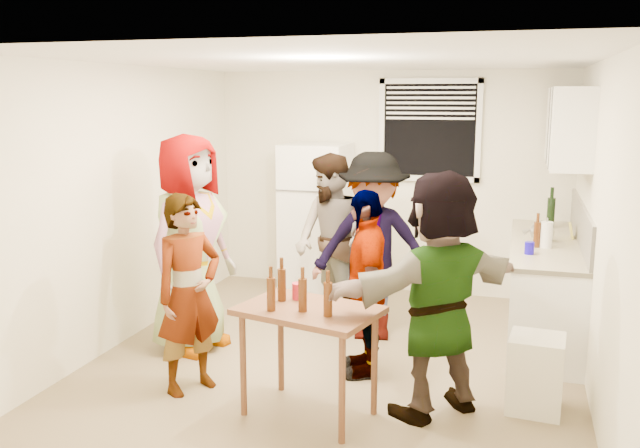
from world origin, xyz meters
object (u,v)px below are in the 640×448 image
(kettle, at_px, (541,242))
(beer_bottle_table, at_px, (282,301))
(trash_bin, at_px, (535,377))
(blue_cup, at_px, (529,254))
(guest_grey, at_px, (194,347))
(guest_back_left, at_px, (331,324))
(refrigerator, at_px, (316,219))
(beer_bottle_counter, at_px, (536,247))
(red_cup, at_px, (298,299))
(guest_orange, at_px, (435,411))
(serving_table, at_px, (309,414))
(guest_back_right, at_px, (372,337))
(wine_bottle, at_px, (550,228))
(guest_black, at_px, (364,372))
(guest_stripe, at_px, (192,388))

(kettle, relative_size, beer_bottle_table, 1.08)
(kettle, bearing_deg, trash_bin, -108.92)
(blue_cup, relative_size, trash_bin, 0.19)
(guest_grey, bearing_deg, trash_bin, -83.71)
(guest_back_left, bearing_deg, refrigerator, 154.64)
(beer_bottle_counter, relative_size, guest_grey, 0.12)
(refrigerator, distance_m, guest_grey, 2.22)
(red_cup, distance_m, guest_orange, 1.27)
(serving_table, xyz_separation_m, guest_back_right, (0.10, 1.66, 0.00))
(guest_back_right, bearing_deg, beer_bottle_counter, 1.25)
(refrigerator, height_order, serving_table, refrigerator)
(wine_bottle, bearing_deg, beer_bottle_table, -124.45)
(kettle, height_order, guest_back_left, kettle)
(kettle, height_order, guest_orange, kettle)
(blue_cup, height_order, beer_bottle_table, blue_cup)
(trash_bin, bearing_deg, beer_bottle_table, -166.51)
(red_cup, height_order, guest_black, red_cup)
(refrigerator, distance_m, guest_back_left, 1.41)
(kettle, xyz_separation_m, guest_orange, (-0.72, -1.87, -0.90))
(beer_bottle_table, height_order, guest_orange, beer_bottle_table)
(refrigerator, height_order, beer_bottle_table, refrigerator)
(serving_table, distance_m, guest_black, 0.86)
(blue_cup, bearing_deg, guest_orange, -114.78)
(kettle, relative_size, guest_orange, 0.14)
(trash_bin, xyz_separation_m, guest_grey, (-2.92, 0.42, -0.25))
(guest_stripe, bearing_deg, wine_bottle, -14.12)
(beer_bottle_counter, distance_m, beer_bottle_table, 2.52)
(blue_cup, bearing_deg, trash_bin, -86.22)
(refrigerator, xyz_separation_m, red_cup, (0.69, -2.74, -0.06))
(guest_back_right, bearing_deg, wine_bottle, 29.32)
(kettle, distance_m, wine_bottle, 0.72)
(trash_bin, bearing_deg, refrigerator, 134.66)
(red_cup, relative_size, guest_back_right, 0.07)
(red_cup, distance_m, guest_stripe, 1.17)
(guest_black, bearing_deg, guest_orange, 31.66)
(guest_stripe, xyz_separation_m, guest_back_right, (1.09, 1.51, 0.00))
(beer_bottle_counter, bearing_deg, refrigerator, 156.82)
(trash_bin, relative_size, guest_stripe, 0.36)
(guest_orange, bearing_deg, wine_bottle, -153.02)
(wine_bottle, relative_size, guest_back_right, 0.18)
(wine_bottle, distance_m, beer_bottle_table, 3.38)
(wine_bottle, height_order, guest_stripe, wine_bottle)
(serving_table, distance_m, guest_back_left, 1.92)
(beer_bottle_counter, bearing_deg, kettle, 79.18)
(red_cup, distance_m, guest_back_right, 1.70)
(refrigerator, relative_size, blue_cup, 16.07)
(beer_bottle_counter, relative_size, guest_back_left, 0.14)
(wine_bottle, bearing_deg, red_cup, -123.71)
(beer_bottle_table, distance_m, guest_back_right, 1.78)
(beer_bottle_table, distance_m, red_cup, 0.12)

